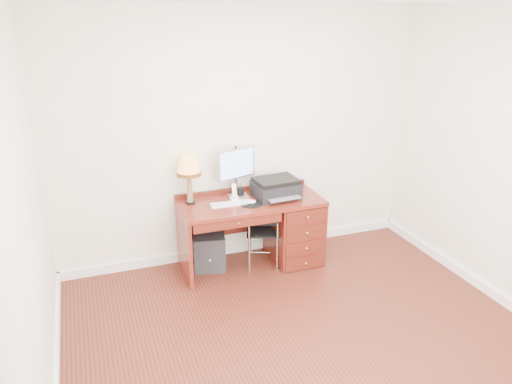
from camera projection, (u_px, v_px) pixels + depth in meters
name	position (u px, v px, depth m)	size (l,w,h in m)	color
ground	(306.00, 339.00, 4.25)	(4.00, 4.00, 0.00)	#3E150E
room_shell	(278.00, 296.00, 4.79)	(4.00, 4.00, 4.00)	white
desk	(279.00, 226.00, 5.44)	(1.50, 0.67, 0.75)	maroon
monitor	(237.00, 166.00, 5.26)	(0.44, 0.21, 0.52)	silver
keyboard	(231.00, 204.00, 5.12)	(0.43, 0.12, 0.02)	white
mouse_pad	(251.00, 203.00, 5.12)	(0.23, 0.23, 0.05)	black
printer	(276.00, 188.00, 5.30)	(0.48, 0.39, 0.20)	black
leg_lamp	(189.00, 168.00, 5.02)	(0.25, 0.25, 0.52)	black
phone	(234.00, 195.00, 5.22)	(0.09, 0.09, 0.18)	white
pen_cup	(241.00, 192.00, 5.34)	(0.07, 0.07, 0.09)	black
chair	(265.00, 228.00, 5.30)	(0.45, 0.46, 0.74)	black
equipment_box	(209.00, 251.00, 5.36)	(0.33, 0.33, 0.39)	black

